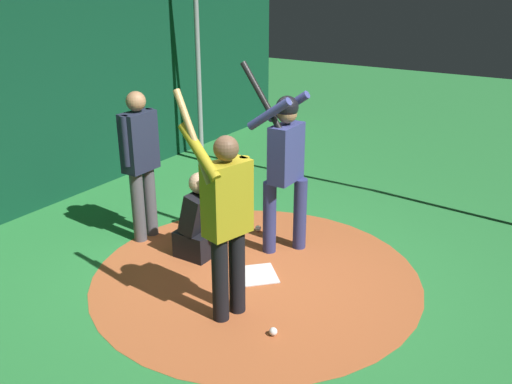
% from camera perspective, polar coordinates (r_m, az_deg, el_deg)
% --- Properties ---
extents(ground_plane, '(27.70, 27.70, 0.00)m').
position_cam_1_polar(ground_plane, '(5.90, 0.00, -8.61)').
color(ground_plane, '#287A38').
extents(dirt_circle, '(3.43, 3.43, 0.01)m').
position_cam_1_polar(dirt_circle, '(5.90, 0.00, -8.58)').
color(dirt_circle, '#AD562D').
rests_on(dirt_circle, ground).
extents(home_plate, '(0.59, 0.59, 0.01)m').
position_cam_1_polar(home_plate, '(5.89, 0.00, -8.51)').
color(home_plate, white).
rests_on(home_plate, dirt_circle).
extents(batter, '(0.68, 0.49, 2.12)m').
position_cam_1_polar(batter, '(6.02, 2.99, 3.36)').
color(batter, navy).
rests_on(batter, ground).
extents(catcher, '(0.58, 0.40, 0.99)m').
position_cam_1_polar(catcher, '(6.15, -5.78, -3.26)').
color(catcher, black).
rests_on(catcher, ground).
extents(umpire, '(0.22, 0.49, 1.77)m').
position_cam_1_polar(umpire, '(6.47, -11.80, 3.41)').
color(umpire, '#4C4C51').
rests_on(umpire, ground).
extents(visitor, '(0.62, 0.51, 2.09)m').
position_cam_1_polar(visitor, '(4.82, -3.06, -2.48)').
color(visitor, black).
rests_on(visitor, ground).
extents(back_wall, '(0.23, 11.70, 3.50)m').
position_cam_1_polar(back_wall, '(7.68, -23.10, 10.89)').
color(back_wall, '#0C3D26').
rests_on(back_wall, ground).
extents(cage_frame, '(5.79, 5.60, 3.26)m').
position_cam_1_polar(cage_frame, '(5.14, 0.00, 13.72)').
color(cage_frame, gray).
rests_on(cage_frame, ground).
extents(baseball_0, '(0.07, 0.07, 0.07)m').
position_cam_1_polar(baseball_0, '(5.01, 1.79, -14.14)').
color(baseball_0, white).
rests_on(baseball_0, dirt_circle).
extents(baseball_1, '(0.07, 0.07, 0.07)m').
position_cam_1_polar(baseball_1, '(6.83, 0.23, -3.77)').
color(baseball_1, white).
rests_on(baseball_1, dirt_circle).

